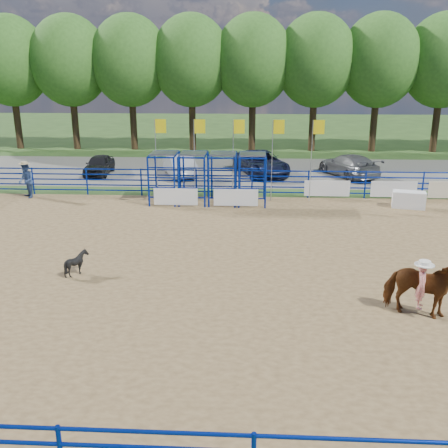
% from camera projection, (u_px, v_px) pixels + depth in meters
% --- Properties ---
extents(ground, '(120.00, 120.00, 0.00)m').
position_uv_depth(ground, '(252.00, 268.00, 17.42)').
color(ground, '#375823').
rests_on(ground, ground).
extents(arena_dirt, '(30.00, 20.00, 0.02)m').
position_uv_depth(arena_dirt, '(252.00, 268.00, 17.42)').
color(arena_dirt, olive).
rests_on(arena_dirt, ground).
extents(gravel_strip, '(40.00, 10.00, 0.01)m').
position_uv_depth(gravel_strip, '(252.00, 171.00, 33.61)').
color(gravel_strip, slate).
rests_on(gravel_strip, ground).
extents(announcer_table, '(1.68, 1.06, 0.83)m').
position_uv_depth(announcer_table, '(409.00, 200.00, 24.74)').
color(announcer_table, white).
rests_on(announcer_table, arena_dirt).
extents(horse_and_rider, '(2.20, 1.52, 2.32)m').
position_uv_depth(horse_and_rider, '(422.00, 287.00, 13.79)').
color(horse_and_rider, brown).
rests_on(horse_and_rider, arena_dirt).
extents(calf, '(0.87, 0.80, 0.84)m').
position_uv_depth(calf, '(77.00, 263.00, 16.75)').
color(calf, black).
rests_on(calf, arena_dirt).
extents(spectator_cowboy, '(1.12, 1.16, 1.93)m').
position_uv_depth(spectator_cowboy, '(26.00, 180.00, 26.50)').
color(spectator_cowboy, navy).
rests_on(spectator_cowboy, arena_dirt).
extents(car_a, '(1.62, 3.74, 1.25)m').
position_uv_depth(car_a, '(99.00, 165.00, 32.46)').
color(car_a, black).
rests_on(car_a, gravel_strip).
extents(car_b, '(2.81, 4.58, 1.42)m').
position_uv_depth(car_b, '(179.00, 165.00, 32.01)').
color(car_b, '#9B9DA3').
rests_on(car_b, gravel_strip).
extents(car_c, '(4.03, 5.92, 1.50)m').
position_uv_depth(car_c, '(261.00, 163.00, 32.44)').
color(car_c, black).
rests_on(car_c, gravel_strip).
extents(car_d, '(3.75, 5.32, 1.43)m').
position_uv_depth(car_d, '(349.00, 165.00, 31.82)').
color(car_d, '#555658').
rests_on(car_d, gravel_strip).
extents(perimeter_fence, '(30.10, 20.10, 1.50)m').
position_uv_depth(perimeter_fence, '(252.00, 248.00, 17.20)').
color(perimeter_fence, '#062194').
rests_on(perimeter_fence, ground).
extents(chute_assembly, '(19.32, 2.41, 4.20)m').
position_uv_depth(chute_assembly, '(215.00, 179.00, 25.56)').
color(chute_assembly, '#062194').
rests_on(chute_assembly, ground).
extents(treeline, '(56.40, 6.40, 11.24)m').
position_uv_depth(treeline, '(253.00, 56.00, 39.92)').
color(treeline, '#3F2B19').
rests_on(treeline, ground).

